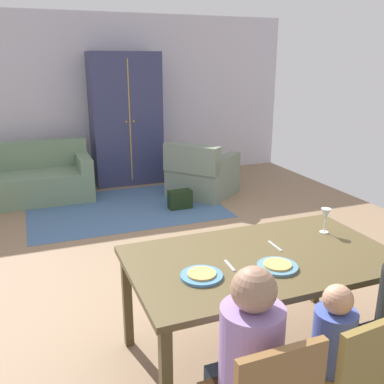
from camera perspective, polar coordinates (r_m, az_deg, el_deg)
ground_plane at (r=4.64m, az=-2.86°, el=-8.19°), size 6.42×6.53×0.02m
back_wall at (r=7.44m, az=-11.33°, el=12.06°), size 6.42×0.10×2.70m
dining_table at (r=2.87m, az=9.28°, el=-9.64°), size 1.73×1.01×0.76m
plate_near_man at (r=2.55m, az=1.28°, el=-11.09°), size 0.25×0.25×0.02m
pizza_near_man at (r=2.54m, az=1.28°, el=-10.80°), size 0.17×0.17×0.01m
plate_near_child at (r=2.70m, az=11.30°, el=-9.71°), size 0.25×0.25×0.02m
pizza_near_child at (r=2.69m, az=11.32°, el=-9.43°), size 0.17×0.17×0.01m
wine_glass at (r=3.26m, az=17.36°, el=-3.01°), size 0.07×0.07×0.19m
fork at (r=2.69m, az=5.03°, el=-9.72°), size 0.02×0.15×0.01m
knife at (r=2.99m, az=10.98°, el=-7.05°), size 0.02×0.17×0.01m
person_man at (r=2.27m, az=7.20°, el=-23.14°), size 0.30×0.40×1.11m
dining_chair_child at (r=2.40m, az=20.38°, el=-22.20°), size 0.45×0.45×0.87m
person_child at (r=2.53m, az=17.38°, el=-21.28°), size 0.22×0.30×0.92m
area_rug at (r=6.05m, az=-8.89°, el=-2.04°), size 2.60×1.80×0.01m
couch at (r=6.67m, az=-21.38°, el=1.46°), size 1.87×0.86×0.82m
armchair at (r=6.45m, az=1.24°, el=2.32°), size 1.20×1.20×0.82m
armoire at (r=7.13m, az=-8.80°, el=9.55°), size 1.10×0.59×2.10m
handbag at (r=5.91m, az=-1.60°, el=-0.99°), size 0.32×0.16×0.26m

